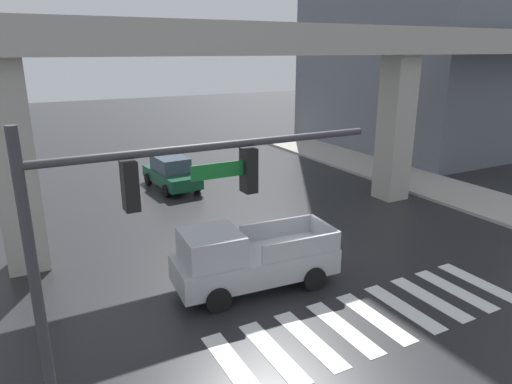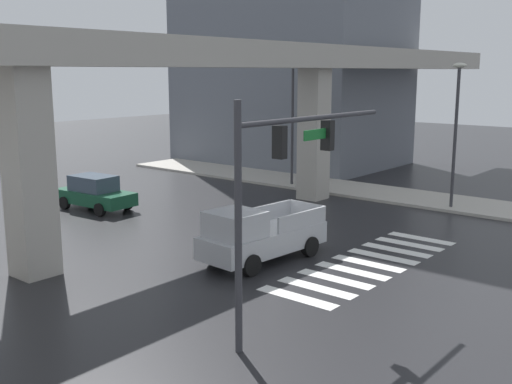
# 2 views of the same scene
# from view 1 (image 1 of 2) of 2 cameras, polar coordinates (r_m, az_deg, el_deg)

# --- Properties ---
(ground_plane) EXTENTS (120.00, 120.00, 0.00)m
(ground_plane) POSITION_cam_1_polar(r_m,az_deg,el_deg) (17.27, 3.59, -7.68)
(ground_plane) COLOR #232326
(crosswalk_stripes) EXTENTS (9.35, 2.80, 0.01)m
(crosswalk_stripes) POSITION_cam_1_polar(r_m,az_deg,el_deg) (13.93, 14.33, -14.71)
(crosswalk_stripes) COLOR silver
(crosswalk_stripes) RESTS_ON ground
(elevated_overpass) EXTENTS (57.93, 2.31, 8.20)m
(elevated_overpass) POSITION_cam_1_polar(r_m,az_deg,el_deg) (18.63, -1.70, 16.63)
(elevated_overpass) COLOR #ADA89E
(elevated_overpass) RESTS_ON ground
(sidewalk_east) EXTENTS (4.00, 36.00, 0.15)m
(sidewalk_east) POSITION_cam_1_polar(r_m,az_deg,el_deg) (26.22, 23.46, -0.18)
(sidewalk_east) COLOR #ADA89E
(sidewalk_east) RESTS_ON ground
(pickup_truck) EXTENTS (5.23, 2.38, 2.08)m
(pickup_truck) POSITION_cam_1_polar(r_m,az_deg,el_deg) (14.55, -1.14, -8.30)
(pickup_truck) COLOR #A8AAAF
(pickup_truck) RESTS_ON ground
(sedan_dark_green) EXTENTS (2.19, 4.41, 1.72)m
(sedan_dark_green) POSITION_cam_1_polar(r_m,az_deg,el_deg) (25.51, -10.36, 2.35)
(sedan_dark_green) COLOR #14472D
(sedan_dark_green) RESTS_ON ground
(traffic_signal_mast) EXTENTS (6.49, 0.32, 6.20)m
(traffic_signal_mast) POSITION_cam_1_polar(r_m,az_deg,el_deg) (8.14, -14.09, -3.88)
(traffic_signal_mast) COLOR #38383D
(traffic_signal_mast) RESTS_ON ground
(street_lamp_mid_block) EXTENTS (0.44, 0.70, 7.24)m
(street_lamp_mid_block) POSITION_cam_1_polar(r_m,az_deg,el_deg) (27.40, 15.72, 10.89)
(street_lamp_mid_block) COLOR #38383D
(street_lamp_mid_block) RESTS_ON ground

